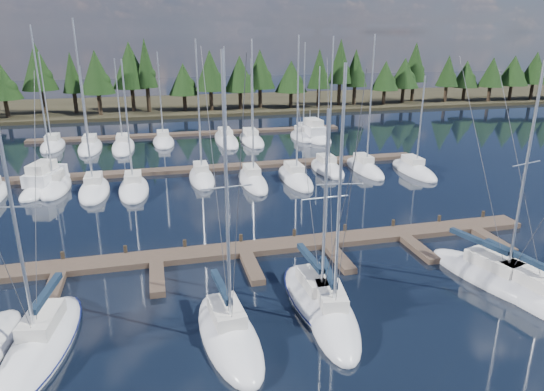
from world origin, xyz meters
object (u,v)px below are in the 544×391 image
object	(u,v)px
front_sailboat_3	(332,316)
motor_yacht_left	(46,184)
front_sailboat_4	(318,300)
front_sailboat_6	(534,296)
front_sailboat_1	(42,343)
front_sailboat_2	(229,334)
front_sailboat_5	(498,280)
motor_yacht_right	(312,135)
main_dock	(245,253)

from	to	relation	value
front_sailboat_3	motor_yacht_left	size ratio (longest dim) A/B	1.50
front_sailboat_4	motor_yacht_left	size ratio (longest dim) A/B	1.26
motor_yacht_left	front_sailboat_6	bearing A→B (deg)	-43.40
front_sailboat_1	front_sailboat_6	distance (m)	26.66
front_sailboat_1	front_sailboat_2	bearing A→B (deg)	-8.93
front_sailboat_5	motor_yacht_right	size ratio (longest dim) A/B	1.44
main_dock	front_sailboat_3	world-z (taller)	front_sailboat_3
front_sailboat_6	front_sailboat_4	bearing A→B (deg)	167.98
front_sailboat_4	motor_yacht_right	world-z (taller)	front_sailboat_4
front_sailboat_5	motor_yacht_right	xyz separation A→B (m)	(2.48, 43.51, 0.24)
front_sailboat_4	front_sailboat_1	bearing A→B (deg)	-177.64
motor_yacht_left	motor_yacht_right	xyz separation A→B (m)	(32.91, 16.21, 0.03)
front_sailboat_2	motor_yacht_left	size ratio (longest dim) A/B	1.57
front_sailboat_1	motor_yacht_right	distance (m)	52.06
front_sailboat_1	front_sailboat_6	xyz separation A→B (m)	(26.58, -2.00, -0.00)
motor_yacht_left	motor_yacht_right	size ratio (longest dim) A/B	0.97
front_sailboat_5	motor_yacht_left	size ratio (longest dim) A/B	1.49
front_sailboat_2	front_sailboat_6	size ratio (longest dim) A/B	1.10
motor_yacht_left	front_sailboat_4	bearing A→B (deg)	-54.76
front_sailboat_3	front_sailboat_2	bearing A→B (deg)	-177.67
front_sailboat_1	front_sailboat_5	distance (m)	25.84
motor_yacht_right	front_sailboat_1	bearing A→B (deg)	-122.95
front_sailboat_5	motor_yacht_right	bearing A→B (deg)	86.74
front_sailboat_2	front_sailboat_5	bearing A→B (deg)	5.38
front_sailboat_1	motor_yacht_left	world-z (taller)	front_sailboat_1
motor_yacht_right	main_dock	bearing A→B (deg)	-114.99
motor_yacht_right	front_sailboat_6	bearing A→B (deg)	-92.17
front_sailboat_3	front_sailboat_5	xyz separation A→B (m)	(11.28, 1.36, -0.02)
front_sailboat_2	front_sailboat_5	size ratio (longest dim) A/B	1.05
main_dock	front_sailboat_6	world-z (taller)	front_sailboat_6
front_sailboat_5	motor_yacht_left	world-z (taller)	front_sailboat_5
front_sailboat_4	front_sailboat_6	xyz separation A→B (m)	(12.18, -2.59, 0.01)
front_sailboat_6	motor_yacht_right	bearing A→B (deg)	87.83
front_sailboat_3	front_sailboat_6	bearing A→B (deg)	-3.88
front_sailboat_4	motor_yacht_right	distance (m)	45.29
front_sailboat_1	front_sailboat_2	distance (m)	9.09
front_sailboat_3	motor_yacht_right	size ratio (longest dim) A/B	1.45
front_sailboat_4	front_sailboat_5	distance (m)	11.44
front_sailboat_5	front_sailboat_4	bearing A→B (deg)	177.91
front_sailboat_4	motor_yacht_left	world-z (taller)	front_sailboat_4
main_dock	front_sailboat_2	size ratio (longest dim) A/B	2.97
front_sailboat_1	front_sailboat_3	size ratio (longest dim) A/B	0.96
main_dock	front_sailboat_6	xyz separation A→B (m)	(14.99, -9.81, 0.08)
front_sailboat_3	front_sailboat_6	world-z (taller)	front_sailboat_3
front_sailboat_1	front_sailboat_3	world-z (taller)	front_sailboat_3
front_sailboat_3	main_dock	bearing A→B (deg)	108.26
front_sailboat_4	motor_yacht_right	bearing A→B (deg)	72.11
front_sailboat_6	motor_yacht_left	size ratio (longest dim) A/B	1.43
motor_yacht_left	front_sailboat_5	bearing A→B (deg)	-41.90
main_dock	front_sailboat_3	size ratio (longest dim) A/B	3.10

